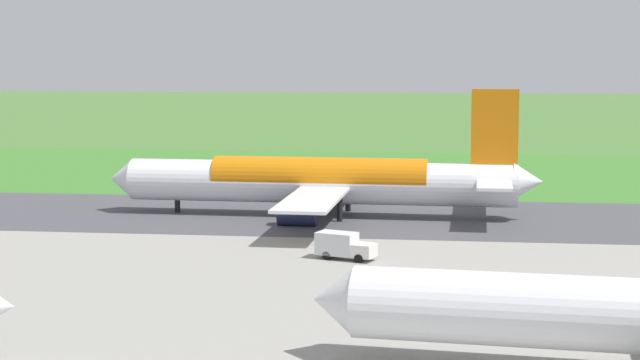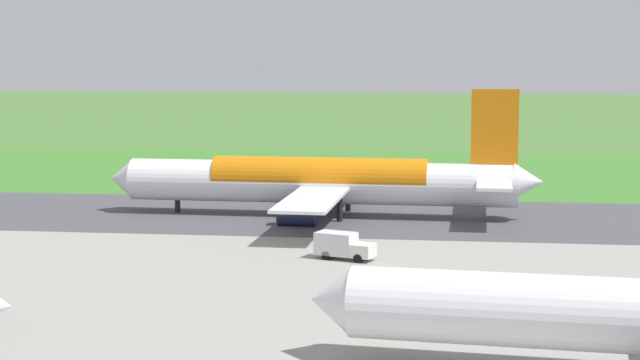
# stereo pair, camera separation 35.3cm
# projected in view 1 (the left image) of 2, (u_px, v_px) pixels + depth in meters

# --- Properties ---
(ground_plane) EXTENTS (800.00, 800.00, 0.00)m
(ground_plane) POSITION_uv_depth(u_px,v_px,m) (214.00, 214.00, 128.78)
(ground_plane) COLOR #477233
(runway_asphalt) EXTENTS (600.00, 30.67, 0.06)m
(runway_asphalt) POSITION_uv_depth(u_px,v_px,m) (214.00, 214.00, 128.78)
(runway_asphalt) COLOR #47474C
(runway_asphalt) RESTS_ON ground
(apron_concrete) EXTENTS (440.00, 110.00, 0.05)m
(apron_concrete) POSITION_uv_depth(u_px,v_px,m) (12.00, 351.00, 69.42)
(apron_concrete) COLOR gray
(apron_concrete) RESTS_ON ground
(grass_verge_foreground) EXTENTS (600.00, 80.00, 0.04)m
(grass_verge_foreground) POSITION_uv_depth(u_px,v_px,m) (273.00, 174.00, 171.48)
(grass_verge_foreground) COLOR #3C782B
(grass_verge_foreground) RESTS_ON ground
(airliner_main) EXTENTS (54.06, 44.15, 15.88)m
(airliner_main) POSITION_uv_depth(u_px,v_px,m) (323.00, 181.00, 126.52)
(airliner_main) COLOR white
(airliner_main) RESTS_ON ground
(service_truck_fuel) EXTENTS (6.22, 4.02, 2.65)m
(service_truck_fuel) POSITION_uv_depth(u_px,v_px,m) (343.00, 245.00, 100.08)
(service_truck_fuel) COLOR silver
(service_truck_fuel) RESTS_ON ground
(no_stopping_sign) EXTENTS (0.60, 0.10, 2.50)m
(no_stopping_sign) POSITION_uv_depth(u_px,v_px,m) (271.00, 165.00, 171.07)
(no_stopping_sign) COLOR slate
(no_stopping_sign) RESTS_ON ground
(traffic_cone_orange) EXTENTS (0.40, 0.40, 0.55)m
(traffic_cone_orange) POSITION_uv_depth(u_px,v_px,m) (234.00, 174.00, 169.66)
(traffic_cone_orange) COLOR orange
(traffic_cone_orange) RESTS_ON ground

